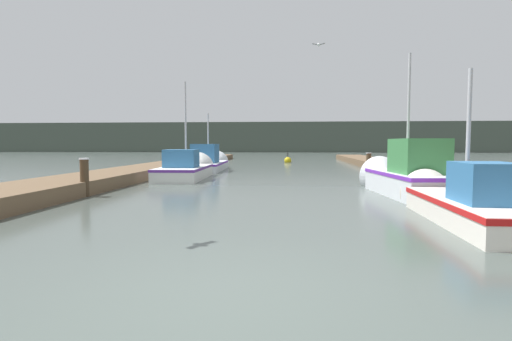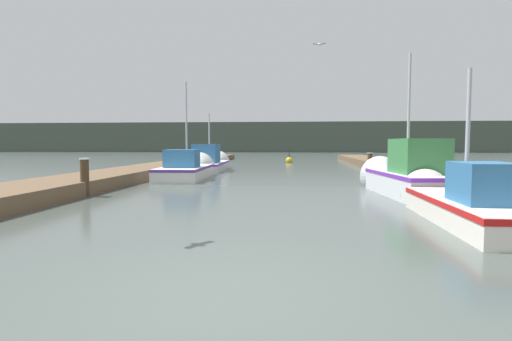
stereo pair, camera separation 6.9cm
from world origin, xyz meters
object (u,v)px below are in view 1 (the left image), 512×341
(fishing_boat_1, at_px, (405,176))
(fishing_boat_3, at_px, (209,162))
(mooring_piling_0, at_px, (84,177))
(seagull_lead, at_px, (319,45))
(mooring_piling_1, at_px, (441,176))
(fishing_boat_0, at_px, (462,202))
(fishing_boat_2, at_px, (188,169))
(channel_buoy, at_px, (288,161))
(mooring_piling_3, at_px, (369,161))

(fishing_boat_1, distance_m, fishing_boat_3, 13.17)
(mooring_piling_0, bearing_deg, seagull_lead, 43.47)
(mooring_piling_1, bearing_deg, mooring_piling_0, -169.48)
(fishing_boat_0, xyz_separation_m, mooring_piling_0, (-9.25, 2.61, 0.20))
(fishing_boat_1, xyz_separation_m, mooring_piling_1, (1.22, 0.48, -0.03))
(fishing_boat_1, distance_m, mooring_piling_0, 9.40)
(mooring_piling_0, bearing_deg, fishing_boat_2, 78.58)
(fishing_boat_3, bearing_deg, channel_buoy, 61.35)
(fishing_boat_3, height_order, seagull_lead, seagull_lead)
(channel_buoy, bearing_deg, mooring_piling_3, -58.41)
(seagull_lead, bearing_deg, mooring_piling_3, 67.31)
(fishing_boat_0, xyz_separation_m, fishing_boat_1, (0.03, 4.08, 0.19))
(mooring_piling_3, bearing_deg, fishing_boat_2, -143.77)
(mooring_piling_3, bearing_deg, fishing_boat_3, -171.84)
(fishing_boat_3, distance_m, mooring_piling_1, 13.60)
(fishing_boat_2, distance_m, channel_buoy, 15.17)
(fishing_boat_2, relative_size, mooring_piling_1, 5.15)
(fishing_boat_1, bearing_deg, fishing_boat_2, 142.63)
(fishing_boat_2, bearing_deg, seagull_lead, -0.28)
(fishing_boat_2, relative_size, mooring_piling_0, 4.79)
(fishing_boat_2, bearing_deg, channel_buoy, 71.10)
(fishing_boat_1, distance_m, mooring_piling_1, 1.31)
(mooring_piling_1, bearing_deg, mooring_piling_3, 90.20)
(fishing_boat_1, bearing_deg, mooring_piling_0, -176.37)
(mooring_piling_0, height_order, seagull_lead, seagull_lead)
(fishing_boat_0, distance_m, mooring_piling_0, 9.62)
(fishing_boat_1, relative_size, mooring_piling_3, 5.11)
(mooring_piling_0, height_order, channel_buoy, mooring_piling_0)
(fishing_boat_1, distance_m, channel_buoy, 19.85)
(mooring_piling_0, distance_m, mooring_piling_3, 16.82)
(fishing_boat_0, distance_m, fishing_boat_2, 12.06)
(mooring_piling_3, bearing_deg, mooring_piling_1, -89.80)
(fishing_boat_2, distance_m, mooring_piling_0, 6.59)
(fishing_boat_1, relative_size, seagull_lead, 8.96)
(fishing_boat_0, height_order, channel_buoy, fishing_boat_0)
(seagull_lead, bearing_deg, mooring_piling_0, -131.36)
(seagull_lead, bearing_deg, channel_buoy, 100.61)
(fishing_boat_1, xyz_separation_m, channel_buoy, (-3.63, 19.51, -0.38))
(fishing_boat_0, distance_m, channel_buoy, 23.87)
(mooring_piling_3, bearing_deg, seagull_lead, -117.86)
(fishing_boat_2, bearing_deg, fishing_boat_3, 89.29)
(mooring_piling_1, bearing_deg, channel_buoy, 104.29)
(channel_buoy, bearing_deg, mooring_piling_0, -105.08)
(fishing_boat_3, distance_m, seagull_lead, 9.44)
(channel_buoy, bearing_deg, fishing_boat_2, -106.66)
(fishing_boat_0, bearing_deg, fishing_boat_3, 120.12)
(fishing_boat_2, xyz_separation_m, mooring_piling_1, (9.20, -4.51, 0.13))
(fishing_boat_3, height_order, mooring_piling_0, fishing_boat_3)
(fishing_boat_3, relative_size, mooring_piling_3, 6.28)
(fishing_boat_0, relative_size, fishing_boat_3, 0.79)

